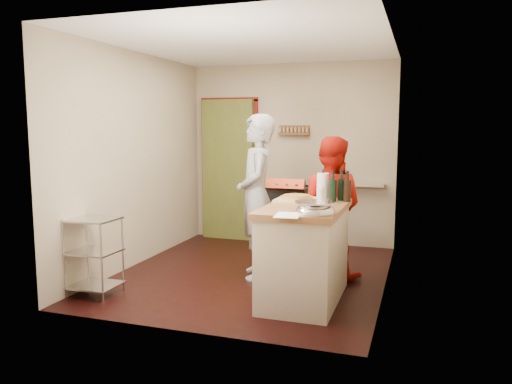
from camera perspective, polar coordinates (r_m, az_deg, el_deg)
floor at (r=5.88m, az=-0.43°, el=-9.29°), size 3.50×3.50×0.00m
back_wall at (r=7.55m, az=-0.67°, el=3.16°), size 3.00×0.44×2.60m
left_wall at (r=6.30m, az=-13.50°, el=3.64°), size 0.04×3.50×2.60m
right_wall at (r=5.36m, az=14.94°, el=2.97°), size 0.04×3.50×2.60m
ceiling at (r=5.71m, az=-0.46°, el=16.67°), size 3.00×3.50×0.02m
stove at (r=7.10m, az=3.66°, el=-2.68°), size 0.60×0.63×1.00m
wire_shelving at (r=5.32m, az=-18.06°, el=-6.59°), size 0.48×0.40×0.80m
island at (r=4.92m, az=5.61°, el=-6.68°), size 0.75×1.37×1.25m
person_stripe at (r=5.58m, az=0.06°, el=-0.55°), size 0.65×0.78×1.84m
person_red at (r=5.68m, az=8.39°, el=-1.74°), size 0.85×0.71×1.59m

